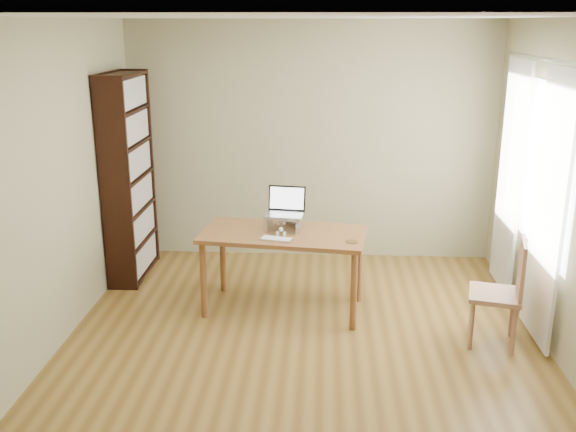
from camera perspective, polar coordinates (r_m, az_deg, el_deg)
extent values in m
cube|color=brown|center=(5.36, 1.34, -11.84)|extent=(4.00, 4.50, 0.02)
cube|color=white|center=(4.70, 1.56, 17.41)|extent=(4.00, 4.50, 0.02)
cube|color=#918C61|center=(7.07, 2.04, 6.57)|extent=(4.00, 0.02, 2.60)
cube|color=#918C61|center=(2.75, -0.12, -10.53)|extent=(4.00, 0.02, 2.60)
cube|color=#918C61|center=(5.32, -20.75, 2.01)|extent=(0.02, 4.50, 2.60)
cube|color=#918C61|center=(5.21, 24.12, 1.32)|extent=(0.02, 4.50, 2.60)
cube|color=white|center=(5.91, 21.33, 4.35)|extent=(0.01, 1.80, 1.40)
cube|color=black|center=(6.33, -15.13, 2.44)|extent=(0.30, 0.04, 2.10)
cube|color=black|center=(7.13, -13.02, 4.18)|extent=(0.30, 0.04, 2.10)
cube|color=black|center=(6.77, -15.15, 3.36)|extent=(0.02, 0.90, 2.10)
cube|color=black|center=(7.03, -13.43, -4.74)|extent=(0.30, 0.84, 0.02)
cube|color=black|center=(6.96, -13.29, -3.45)|extent=(0.20, 0.78, 0.28)
cube|color=black|center=(6.91, -13.62, -2.12)|extent=(0.30, 0.84, 0.03)
cube|color=black|center=(6.85, -13.48, -0.78)|extent=(0.20, 0.78, 0.28)
cube|color=black|center=(6.81, -13.82, 0.58)|extent=(0.30, 0.84, 0.02)
cube|color=black|center=(6.76, -13.67, 1.96)|extent=(0.20, 0.78, 0.28)
cube|color=black|center=(6.73, -14.02, 3.36)|extent=(0.30, 0.84, 0.02)
cube|color=black|center=(6.68, -13.87, 4.78)|extent=(0.20, 0.78, 0.28)
cube|color=black|center=(6.66, -14.22, 6.21)|extent=(0.30, 0.84, 0.02)
cube|color=black|center=(6.62, -14.08, 7.65)|extent=(0.20, 0.78, 0.28)
cube|color=black|center=(6.61, -14.44, 9.10)|extent=(0.30, 0.84, 0.02)
cube|color=black|center=(6.58, -14.29, 10.57)|extent=(0.20, 0.78, 0.28)
cube|color=black|center=(6.57, -14.66, 12.03)|extent=(0.30, 0.84, 0.03)
cube|color=white|center=(5.45, 22.15, 0.54)|extent=(0.03, 0.70, 2.20)
cube|color=white|center=(6.46, 19.14, 3.29)|extent=(0.03, 0.70, 2.20)
cylinder|color=silver|center=(5.79, 21.69, 12.90)|extent=(0.03, 1.90, 0.03)
cube|color=brown|center=(5.78, -0.39, -1.64)|extent=(1.54, 0.91, 0.04)
cylinder|color=brown|center=(6.26, -6.35, -3.89)|extent=(0.06, 0.06, 0.71)
cylinder|color=brown|center=(6.19, 6.01, -4.14)|extent=(0.06, 0.06, 0.71)
cylinder|color=brown|center=(5.71, -7.35, -6.05)|extent=(0.06, 0.06, 0.71)
cylinder|color=brown|center=(5.62, 6.28, -6.37)|extent=(0.06, 0.06, 0.71)
cube|color=silver|center=(5.84, -1.77, -0.62)|extent=(0.03, 0.25, 0.12)
cube|color=silver|center=(5.82, 1.08, -0.67)|extent=(0.03, 0.25, 0.12)
cube|color=silver|center=(5.81, -0.35, -0.03)|extent=(0.32, 0.25, 0.01)
cube|color=silver|center=(5.81, -0.35, 0.11)|extent=(0.37, 0.28, 0.02)
cube|color=black|center=(5.91, -0.26, 1.62)|extent=(0.35, 0.09, 0.23)
cube|color=white|center=(5.90, -0.27, 1.60)|extent=(0.32, 0.08, 0.20)
cube|color=silver|center=(5.56, -1.04, -2.08)|extent=(0.30, 0.18, 0.02)
cube|color=silver|center=(5.56, -1.04, -1.99)|extent=(0.27, 0.16, 0.00)
cylinder|color=brown|center=(5.54, 5.66, -2.29)|extent=(0.11, 0.11, 0.01)
ellipsoid|color=#413A33|center=(5.86, -0.61, -0.56)|extent=(0.16, 0.35, 0.12)
ellipsoid|color=#413A33|center=(5.97, -0.54, -0.28)|extent=(0.14, 0.15, 0.11)
ellipsoid|color=#413A33|center=(5.67, -0.74, -0.96)|extent=(0.09, 0.09, 0.08)
ellipsoid|color=silver|center=(5.72, -0.71, -1.14)|extent=(0.08, 0.08, 0.07)
sphere|color=silver|center=(5.64, -0.76, -1.20)|extent=(0.04, 0.04, 0.04)
cone|color=#413A33|center=(5.67, -1.02, -0.56)|extent=(0.03, 0.04, 0.04)
cone|color=#413A33|center=(5.66, -0.46, -0.57)|extent=(0.03, 0.04, 0.04)
cylinder|color=silver|center=(5.69, -1.05, -1.60)|extent=(0.03, 0.08, 0.03)
cylinder|color=silver|center=(5.68, -0.44, -1.61)|extent=(0.03, 0.08, 0.03)
cylinder|color=#413A33|center=(5.99, 0.33, -0.58)|extent=(0.12, 0.19, 0.03)
cube|color=#AA7B5C|center=(5.53, 17.90, -6.68)|extent=(0.48, 0.48, 0.04)
cylinder|color=#AA7B5C|center=(5.43, 16.42, -9.48)|extent=(0.04, 0.04, 0.43)
cylinder|color=#AA7B5C|center=(5.52, 19.77, -9.39)|extent=(0.04, 0.04, 0.43)
cylinder|color=#AA7B5C|center=(5.72, 15.71, -8.04)|extent=(0.04, 0.04, 0.43)
cylinder|color=#AA7B5C|center=(5.80, 18.89, -7.98)|extent=(0.04, 0.04, 0.43)
cube|color=#AA7B5C|center=(5.49, 19.98, -4.35)|extent=(0.12, 0.38, 0.48)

